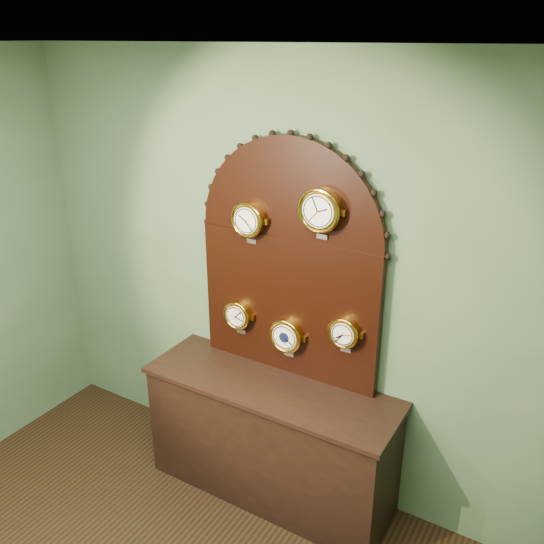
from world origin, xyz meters
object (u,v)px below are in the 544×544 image
Objects in this scene: arabic_clock at (320,210)px; tide_clock at (345,332)px; display_board at (289,254)px; roman_clock at (248,220)px; barometer at (287,335)px; shop_counter at (270,441)px; hygrometer at (238,315)px.

arabic_clock is 1.27× the size of tide_clock.
display_board is 0.40m from arabic_clock.
arabic_clock is at bearing -0.11° from roman_clock.
shop_counter is at bearing -99.63° from barometer.
display_board reaches higher than barometer.
tide_clock is (0.41, -0.07, -0.39)m from display_board.
barometer is at bearing -0.14° from hygrometer.
hygrometer is 0.90× the size of barometer.
hygrometer is at bearing 179.86° from barometer.
hygrometer reaches higher than shop_counter.
display_board is 0.52m from barometer.
tide_clock is at bearing 0.07° from roman_clock.
barometer is at bearing -0.06° from roman_clock.
display_board reaches higher than tide_clock.
shop_counter is 5.92× the size of roman_clock.
tide_clock is (0.18, 0.00, -0.71)m from arabic_clock.
arabic_clock is at bearing -0.15° from hygrometer.
arabic_clock is 1.24× the size of hygrometer.
arabic_clock is at bearing -0.17° from barometer.
hygrometer reaches higher than barometer.
tide_clock reaches higher than shop_counter.
roman_clock is at bearing -0.40° from hygrometer.
shop_counter is at bearing -32.29° from roman_clock.
display_board is 5.01× the size of arabic_clock.
hygrometer is (-0.09, 0.00, -0.66)m from roman_clock.
display_board is 5.66× the size of roman_clock.
hygrometer is at bearing 155.32° from shop_counter.
hygrometer is at bearing 179.60° from roman_clock.
shop_counter is 0.84m from hygrometer.
barometer is 1.15× the size of tide_clock.
hygrometer is at bearing -179.99° from tide_clock.
shop_counter is at bearing -146.32° from arabic_clock.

